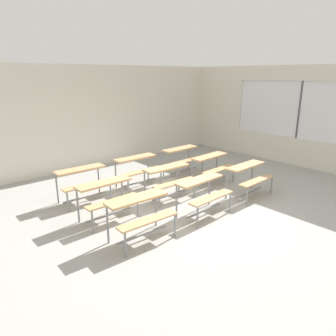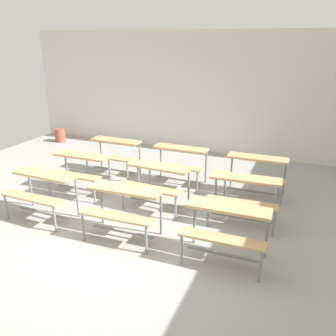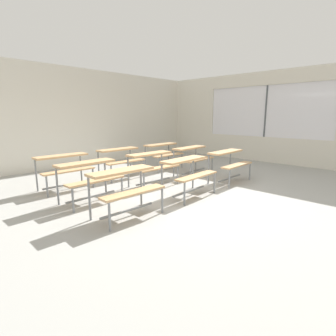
# 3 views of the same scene
# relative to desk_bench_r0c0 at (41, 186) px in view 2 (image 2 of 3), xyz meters

# --- Properties ---
(ground) EXTENTS (10.00, 9.00, 0.05)m
(ground) POSITION_rel_desk_bench_r0c0_xyz_m (1.37, 0.09, -0.59)
(ground) COLOR #9E9E99
(wall_back) EXTENTS (10.00, 0.12, 3.00)m
(wall_back) POSITION_rel_desk_bench_r0c0_xyz_m (1.37, 4.59, 0.94)
(wall_back) COLOR silver
(wall_back) RESTS_ON ground
(desk_bench_r0c0) EXTENTS (1.12, 0.63, 0.74)m
(desk_bench_r0c0) POSITION_rel_desk_bench_r0c0_xyz_m (0.00, 0.00, 0.00)
(desk_bench_r0c0) COLOR tan
(desk_bench_r0c0) RESTS_ON ground
(desk_bench_r0c1) EXTENTS (1.12, 0.63, 0.74)m
(desk_bench_r0c1) POSITION_rel_desk_bench_r0c0_xyz_m (1.51, -0.03, 0.00)
(desk_bench_r0c1) COLOR tan
(desk_bench_r0c1) RESTS_ON ground
(desk_bench_r0c2) EXTENTS (1.11, 0.61, 0.74)m
(desk_bench_r0c2) POSITION_rel_desk_bench_r0c0_xyz_m (3.04, -0.05, 0.00)
(desk_bench_r0c2) COLOR tan
(desk_bench_r0c2) RESTS_ON ground
(desk_bench_r1c0) EXTENTS (1.10, 0.60, 0.74)m
(desk_bench_r1c0) POSITION_rel_desk_bench_r0c0_xyz_m (-0.02, 1.06, 0.00)
(desk_bench_r1c0) COLOR tan
(desk_bench_r1c0) RESTS_ON ground
(desk_bench_r1c1) EXTENTS (1.13, 0.64, 0.74)m
(desk_bench_r1c1) POSITION_rel_desk_bench_r0c0_xyz_m (1.56, 1.05, 0.00)
(desk_bench_r1c1) COLOR tan
(desk_bench_r1c1) RESTS_ON ground
(desk_bench_r1c2) EXTENTS (1.13, 0.64, 0.74)m
(desk_bench_r1c2) POSITION_rel_desk_bench_r0c0_xyz_m (3.06, 1.07, 0.00)
(desk_bench_r1c2) COLOR tan
(desk_bench_r1c2) RESTS_ON ground
(desk_bench_r2c0) EXTENTS (1.11, 0.62, 0.74)m
(desk_bench_r2c0) POSITION_rel_desk_bench_r0c0_xyz_m (0.04, 2.20, 0.00)
(desk_bench_r2c0) COLOR tan
(desk_bench_r2c0) RESTS_ON ground
(desk_bench_r2c1) EXTENTS (1.11, 0.60, 0.74)m
(desk_bench_r2c1) POSITION_rel_desk_bench_r0c0_xyz_m (1.53, 2.21, 0.00)
(desk_bench_r2c1) COLOR tan
(desk_bench_r2c1) RESTS_ON ground
(desk_bench_r2c2) EXTENTS (1.11, 0.60, 0.74)m
(desk_bench_r2c2) POSITION_rel_desk_bench_r0c0_xyz_m (3.06, 2.18, 0.00)
(desk_bench_r2c2) COLOR tan
(desk_bench_r2c2) RESTS_ON ground
(trash_bin) EXTENTS (0.29, 0.29, 0.37)m
(trash_bin) POSITION_rel_desk_bench_r0c0_xyz_m (-2.72, 3.86, -0.38)
(trash_bin) COLOR #9E4C38
(trash_bin) RESTS_ON ground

